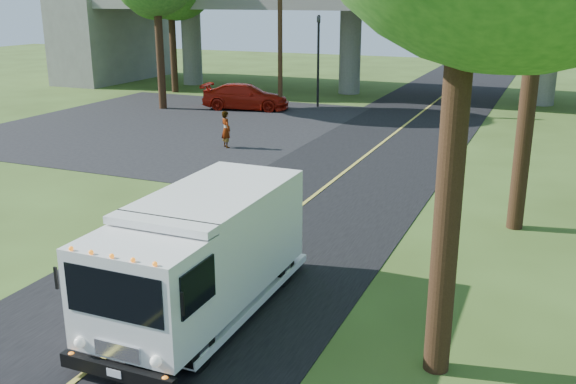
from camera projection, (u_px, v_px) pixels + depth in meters
The scene contains 10 objects.
ground at pixel (138, 333), 12.32m from camera, with size 120.00×120.00×0.00m, color #374D1B.
road at pixel (319, 192), 21.13m from camera, with size 7.00×90.00×0.02m, color black.
parking_lot at pixel (169, 125), 32.27m from camera, with size 16.00×18.00×0.01m, color black.
lane_line at pixel (319, 192), 21.12m from camera, with size 0.12×90.00×0.01m, color gold.
overpass at pixel (445, 24), 39.17m from camera, with size 54.00×10.00×7.30m.
traffic_signal at pixel (318, 51), 36.52m from camera, with size 0.18×0.22×5.20m.
utility_pole at pixel (280, 27), 34.91m from camera, with size 1.60×0.26×9.00m.
step_van at pixel (203, 252), 12.68m from camera, with size 2.21×5.90×2.47m.
red_sedan at pixel (246, 97), 36.51m from camera, with size 2.01×4.94×1.43m, color #A01509.
pedestrian at pixel (226, 130), 27.15m from camera, with size 0.58×0.38×1.58m, color gray.
Camera 1 is at (6.94, -9.00, 6.20)m, focal length 40.00 mm.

